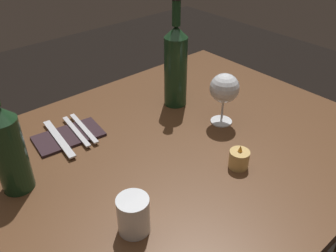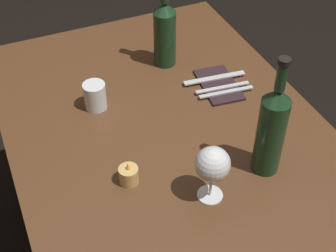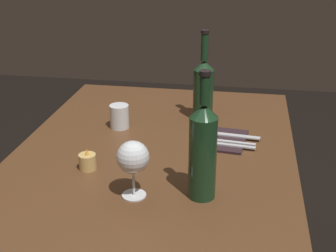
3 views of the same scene
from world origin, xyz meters
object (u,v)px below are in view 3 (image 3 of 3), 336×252
object	(u,v)px
water_tumbler	(119,118)
fork_outer	(228,145)
wine_bottle_second	(203,88)
fork_inner	(228,142)
votive_candle	(88,162)
wine_glass_left	(131,158)
table_knife	(229,135)
wine_bottle	(203,149)
folded_napkin	(229,140)

from	to	relation	value
water_tumbler	fork_outer	bearing A→B (deg)	-105.05
wine_bottle_second	fork_inner	bearing A→B (deg)	-153.11
water_tumbler	votive_candle	distance (m)	0.33
wine_glass_left	table_knife	world-z (taller)	wine_glass_left
wine_bottle_second	votive_candle	xyz separation A→B (m)	(-0.46, 0.30, -0.10)
wine_bottle	table_knife	distance (m)	0.42
wine_bottle_second	folded_napkin	bearing A→B (deg)	-150.14
wine_bottle	wine_bottle_second	xyz separation A→B (m)	(0.55, 0.05, -0.02)
wine_bottle_second	table_knife	xyz separation A→B (m)	(-0.16, -0.11, -0.11)
wine_bottle_second	fork_inner	distance (m)	0.26
water_tumbler	folded_napkin	bearing A→B (deg)	-98.09
wine_glass_left	table_knife	size ratio (longest dim) A/B	0.76
wine_bottle_second	fork_outer	world-z (taller)	wine_bottle_second
fork_inner	table_knife	size ratio (longest dim) A/B	0.86
wine_glass_left	table_knife	xyz separation A→B (m)	(0.43, -0.24, -0.10)
wine_bottle	table_knife	world-z (taller)	wine_bottle
wine_bottle	folded_napkin	xyz separation A→B (m)	(0.37, -0.05, -0.14)
water_tumbler	votive_candle	bearing A→B (deg)	177.96
water_tumbler	table_knife	xyz separation A→B (m)	(-0.03, -0.39, -0.03)
votive_candle	fork_inner	world-z (taller)	votive_candle
votive_candle	folded_napkin	distance (m)	0.49
water_tumbler	fork_inner	size ratio (longest dim) A/B	0.47
wine_bottle	water_tumbler	size ratio (longest dim) A/B	4.12
wine_glass_left	table_knife	distance (m)	0.50
fork_inner	wine_bottle_second	bearing A→B (deg)	26.89
wine_bottle_second	water_tumbler	bearing A→B (deg)	114.84
folded_napkin	fork_inner	xyz separation A→B (m)	(-0.02, 0.00, 0.01)
folded_napkin	table_knife	bearing A→B (deg)	-0.00
water_tumbler	fork_outer	distance (m)	0.41
folded_napkin	water_tumbler	bearing A→B (deg)	81.91
votive_candle	table_knife	distance (m)	0.50
wine_glass_left	water_tumbler	bearing A→B (deg)	18.99
fork_inner	folded_napkin	bearing A→B (deg)	0.00
wine_glass_left	wine_bottle	world-z (taller)	wine_bottle
wine_bottle	table_knife	bearing A→B (deg)	-7.90
table_knife	votive_candle	bearing A→B (deg)	126.35
folded_napkin	wine_glass_left	bearing A→B (deg)	148.87
wine_bottle	fork_inner	size ratio (longest dim) A/B	1.94
votive_candle	folded_napkin	world-z (taller)	votive_candle
water_tumbler	fork_inner	bearing A→B (deg)	-101.61
folded_napkin	table_knife	world-z (taller)	table_knife
wine_bottle	water_tumbler	distance (m)	0.55
wine_bottle	fork_outer	distance (m)	0.35
table_knife	folded_napkin	bearing A→B (deg)	180.00
wine_bottle_second	fork_inner	world-z (taller)	wine_bottle_second
water_tumbler	fork_outer	world-z (taller)	water_tumbler
wine_bottle_second	votive_candle	distance (m)	0.56
wine_bottle	wine_glass_left	bearing A→B (deg)	99.30
wine_glass_left	water_tumbler	world-z (taller)	wine_glass_left
wine_bottle	folded_napkin	size ratio (longest dim) A/B	1.74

